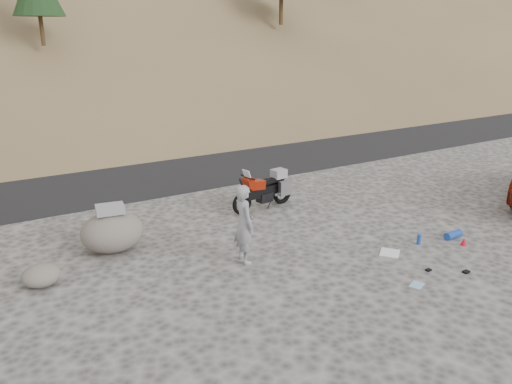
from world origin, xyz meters
TOP-DOWN VIEW (x-y plane):
  - ground at (0.00, 0.00)m, footprint 140.00×140.00m
  - road at (0.00, 9.00)m, footprint 120.00×7.00m
  - motorcycle at (-0.24, 3.15)m, footprint 2.11×0.78m
  - man at (-2.44, 0.47)m, footprint 0.48×0.68m
  - boulder at (-4.75, 2.49)m, footprint 1.76×1.63m
  - small_rock at (-6.44, 1.57)m, footprint 0.83×0.77m
  - gear_white_cloth at (0.60, -0.87)m, footprint 0.62×0.62m
  - gear_blue_mat at (2.53, -1.04)m, footprint 0.49×0.21m
  - gear_bottle at (1.55, -0.85)m, footprint 0.10×0.10m
  - gear_funnel at (2.41, -1.44)m, footprint 0.15×0.15m
  - gear_glove_a at (1.28, -2.38)m, footprint 0.16×0.12m
  - gear_glove_b at (0.67, -1.92)m, footprint 0.12×0.10m
  - gear_blue_cloth at (-0.03, -2.23)m, footprint 0.37×0.33m

SIDE VIEW (x-z plane):
  - ground at x=0.00m, z-range 0.00..0.00m
  - road at x=0.00m, z-range -0.03..0.03m
  - man at x=-2.44m, z-range -0.88..0.88m
  - gear_blue_cloth at x=-0.03m, z-range 0.00..0.01m
  - gear_white_cloth at x=0.60m, z-range 0.00..0.02m
  - gear_glove_b at x=0.67m, z-range 0.00..0.04m
  - gear_glove_a at x=1.28m, z-range 0.00..0.04m
  - gear_funnel at x=2.41m, z-range 0.00..0.19m
  - gear_blue_mat at x=2.53m, z-range 0.00..0.19m
  - gear_bottle at x=1.55m, z-range 0.00..0.25m
  - small_rock at x=-6.44m, z-range 0.00..0.44m
  - boulder at x=-4.75m, z-range -0.07..1.03m
  - motorcycle at x=-0.24m, z-range -0.09..1.16m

